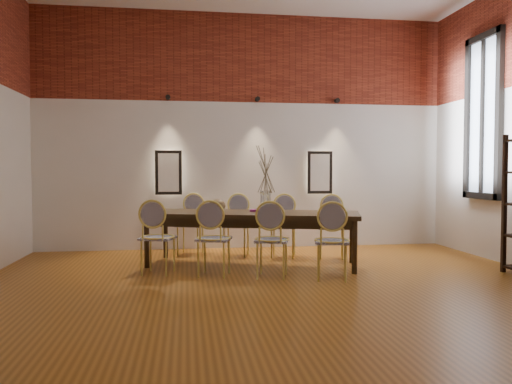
{
  "coord_description": "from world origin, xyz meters",
  "views": [
    {
      "loc": [
        -1.02,
        -5.02,
        1.33
      ],
      "look_at": [
        -0.1,
        1.5,
        1.05
      ],
      "focal_mm": 35.0,
      "sensor_mm": 36.0,
      "label": 1
    }
  ],
  "objects": [
    {
      "name": "floor",
      "position": [
        0.0,
        0.0,
        -0.01
      ],
      "size": [
        7.0,
        7.0,
        0.02
      ],
      "primitive_type": "cube",
      "color": "#995A1A",
      "rests_on": "ground"
    },
    {
      "name": "wall_back",
      "position": [
        0.0,
        3.55,
        2.0
      ],
      "size": [
        7.0,
        0.1,
        4.0
      ],
      "primitive_type": "cube",
      "color": "silver",
      "rests_on": "ground"
    },
    {
      "name": "brick_band_back",
      "position": [
        0.0,
        3.48,
        3.25
      ],
      "size": [
        7.0,
        0.02,
        1.5
      ],
      "primitive_type": "cube",
      "color": "maroon",
      "rests_on": "ground"
    },
    {
      "name": "niche_left",
      "position": [
        -1.3,
        3.45,
        1.3
      ],
      "size": [
        0.36,
        0.06,
        0.66
      ],
      "primitive_type": "cube",
      "color": "#FFEAC6",
      "rests_on": "wall_back"
    },
    {
      "name": "niche_right",
      "position": [
        1.3,
        3.45,
        1.3
      ],
      "size": [
        0.36,
        0.06,
        0.66
      ],
      "primitive_type": "cube",
      "color": "#FFEAC6",
      "rests_on": "wall_back"
    },
    {
      "name": "spot_fixture_left",
      "position": [
        -1.3,
        3.42,
        2.55
      ],
      "size": [
        0.08,
        0.1,
        0.08
      ],
      "primitive_type": "cylinder",
      "rotation": [
        1.57,
        0.0,
        0.0
      ],
      "color": "black",
      "rests_on": "wall_back"
    },
    {
      "name": "spot_fixture_mid",
      "position": [
        0.2,
        3.42,
        2.55
      ],
      "size": [
        0.08,
        0.1,
        0.08
      ],
      "primitive_type": "cylinder",
      "rotation": [
        1.57,
        0.0,
        0.0
      ],
      "color": "black",
      "rests_on": "wall_back"
    },
    {
      "name": "spot_fixture_right",
      "position": [
        1.6,
        3.42,
        2.55
      ],
      "size": [
        0.08,
        0.1,
        0.08
      ],
      "primitive_type": "cylinder",
      "rotation": [
        1.57,
        0.0,
        0.0
      ],
      "color": "black",
      "rests_on": "wall_back"
    },
    {
      "name": "window_glass",
      "position": [
        3.46,
        2.0,
        2.15
      ],
      "size": [
        0.02,
        0.78,
        2.38
      ],
      "primitive_type": "cube",
      "color": "silver",
      "rests_on": "wall_right"
    },
    {
      "name": "window_frame",
      "position": [
        3.44,
        2.0,
        2.15
      ],
      "size": [
        0.08,
        0.9,
        2.5
      ],
      "primitive_type": "cube",
      "color": "black",
      "rests_on": "wall_right"
    },
    {
      "name": "window_mullion",
      "position": [
        3.44,
        2.0,
        2.15
      ],
      "size": [
        0.06,
        0.06,
        2.4
      ],
      "primitive_type": "cube",
      "color": "black",
      "rests_on": "wall_right"
    },
    {
      "name": "dining_table",
      "position": [
        -0.1,
        1.9,
        0.38
      ],
      "size": [
        3.11,
        1.75,
        0.75
      ],
      "primitive_type": "cube",
      "rotation": [
        0.0,
        0.0,
        -0.29
      ],
      "color": "#322211",
      "rests_on": "floor"
    },
    {
      "name": "chair_near_a",
      "position": [
        -1.38,
        1.49,
        0.47
      ],
      "size": [
        0.55,
        0.55,
        0.94
      ],
      "primitive_type": null,
      "rotation": [
        0.0,
        0.0,
        -0.29
      ],
      "color": "#DECC5D",
      "rests_on": "floor"
    },
    {
      "name": "chair_near_b",
      "position": [
        -0.67,
        1.28,
        0.47
      ],
      "size": [
        0.55,
        0.55,
        0.94
      ],
      "primitive_type": null,
      "rotation": [
        0.0,
        0.0,
        -0.29
      ],
      "color": "#DECC5D",
      "rests_on": "floor"
    },
    {
      "name": "chair_near_c",
      "position": [
        0.04,
        1.07,
        0.47
      ],
      "size": [
        0.55,
        0.55,
        0.94
      ],
      "primitive_type": null,
      "rotation": [
        0.0,
        0.0,
        -0.29
      ],
      "color": "#DECC5D",
      "rests_on": "floor"
    },
    {
      "name": "chair_near_d",
      "position": [
        0.75,
        0.86,
        0.47
      ],
      "size": [
        0.55,
        0.55,
        0.94
      ],
      "primitive_type": null,
      "rotation": [
        0.0,
        0.0,
        -0.29
      ],
      "color": "#DECC5D",
      "rests_on": "floor"
    },
    {
      "name": "chair_far_a",
      "position": [
        -0.95,
        2.94,
        0.47
      ],
      "size": [
        0.55,
        0.55,
        0.94
      ],
      "primitive_type": null,
      "rotation": [
        0.0,
        0.0,
        2.85
      ],
      "color": "#DECC5D",
      "rests_on": "floor"
    },
    {
      "name": "chair_far_b",
      "position": [
        -0.24,
        2.73,
        0.47
      ],
      "size": [
        0.55,
        0.55,
        0.94
      ],
      "primitive_type": null,
      "rotation": [
        0.0,
        0.0,
        2.85
      ],
      "color": "#DECC5D",
      "rests_on": "floor"
    },
    {
      "name": "chair_far_c",
      "position": [
        0.47,
        2.52,
        0.47
      ],
      "size": [
        0.55,
        0.55,
        0.94
      ],
      "primitive_type": null,
      "rotation": [
        0.0,
        0.0,
        2.85
      ],
      "color": "#DECC5D",
      "rests_on": "floor"
    },
    {
      "name": "chair_far_d",
      "position": [
        1.18,
        2.31,
        0.47
      ],
      "size": [
        0.55,
        0.55,
        0.94
      ],
      "primitive_type": null,
      "rotation": [
        0.0,
        0.0,
        2.85
      ],
      "color": "#DECC5D",
      "rests_on": "floor"
    },
    {
      "name": "vase",
      "position": [
        0.09,
        1.84,
        0.9
      ],
      "size": [
        0.14,
        0.14,
        0.3
      ],
      "primitive_type": "cylinder",
      "color": "silver",
      "rests_on": "dining_table"
    },
    {
      "name": "dried_branches",
      "position": [
        0.09,
        1.84,
        1.35
      ],
      "size": [
        0.5,
        0.5,
        0.7
      ],
      "primitive_type": null,
      "color": "brown",
      "rests_on": "vase"
    },
    {
      "name": "bowl",
      "position": [
        -0.58,
        1.99,
        0.84
      ],
      "size": [
        0.24,
        0.24,
        0.18
      ],
      "primitive_type": "ellipsoid",
      "color": "brown",
      "rests_on": "dining_table"
    },
    {
      "name": "book",
      "position": [
        0.03,
        2.0,
        0.77
      ],
      "size": [
        0.3,
        0.25,
        0.03
      ],
      "primitive_type": "cube",
      "rotation": [
        0.0,
        0.0,
        -0.29
      ],
      "color": "#841E67",
      "rests_on": "dining_table"
    }
  ]
}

